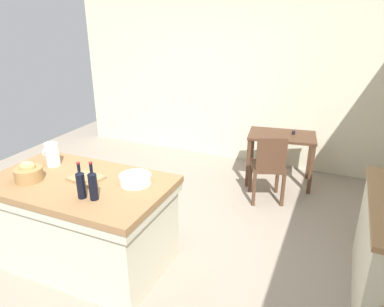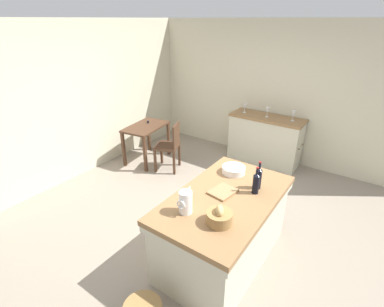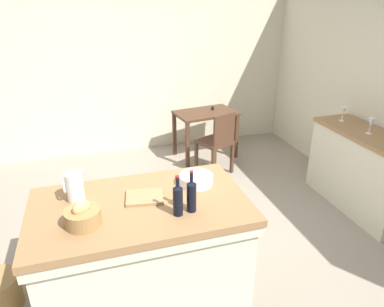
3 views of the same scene
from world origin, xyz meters
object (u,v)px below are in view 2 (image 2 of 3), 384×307
object	(u,v)px
wine_bottle_dark	(258,178)
wine_glass_middle	(245,106)
wash_bowl	(234,170)
bread_basket	(219,217)
side_cabinet	(265,139)
pitcher	(186,202)
wooden_chair	(170,145)
wine_bottle_amber	(256,183)
cutting_board	(223,192)
wine_glass_far_left	(294,114)
writing_desk	(146,131)
wine_glass_left	(267,110)
island_table	(224,226)

from	to	relation	value
wine_bottle_dark	wine_glass_middle	bearing A→B (deg)	28.68
wash_bowl	bread_basket	size ratio (longest dim) A/B	1.15
side_cabinet	pitcher	distance (m)	3.19
wooden_chair	wine_bottle_amber	bearing A→B (deg)	-117.88
wine_bottle_dark	wine_bottle_amber	size ratio (longest dim) A/B	1.04
cutting_board	wine_glass_far_left	distance (m)	2.65
writing_desk	wine_bottle_amber	xyz separation A→B (m)	(-1.15, -2.73, 0.39)
side_cabinet	wine_glass_left	bearing A→B (deg)	163.11
wine_glass_middle	side_cabinet	bearing A→B (deg)	-88.42
side_cabinet	wooden_chair	world-z (taller)	side_cabinet
bread_basket	wooden_chair	bearing A→B (deg)	48.98
writing_desk	wash_bowl	bearing A→B (deg)	-110.87
wine_glass_far_left	wine_glass_left	bearing A→B (deg)	95.85
wash_bowl	wine_glass_left	xyz separation A→B (m)	(2.13, 0.42, 0.15)
cutting_board	wine_glass_middle	bearing A→B (deg)	20.79
wooden_chair	wash_bowl	size ratio (longest dim) A/B	3.21
bread_basket	wine_glass_far_left	world-z (taller)	wine_glass_far_left
wine_glass_middle	island_table	bearing A→B (deg)	-158.42
island_table	bread_basket	bearing A→B (deg)	-158.99
side_cabinet	wine_glass_far_left	size ratio (longest dim) A/B	7.49
writing_desk	wine_glass_middle	distance (m)	1.97
wine_bottle_amber	wine_glass_far_left	xyz separation A→B (m)	(2.45, 0.35, 0.06)
wash_bowl	wine_glass_middle	bearing A→B (deg)	22.29
side_cabinet	wine_glass_far_left	world-z (taller)	wine_glass_far_left
wooden_chair	wine_bottle_amber	distance (m)	2.44
side_cabinet	wine_bottle_amber	bearing A→B (deg)	-161.45
island_table	side_cabinet	distance (m)	2.72
wooden_chair	bread_basket	bearing A→B (deg)	-131.02
side_cabinet	wine_bottle_amber	distance (m)	2.60
side_cabinet	pitcher	world-z (taller)	pitcher
wine_bottle_dark	wash_bowl	bearing A→B (deg)	67.66
cutting_board	wine_glass_left	world-z (taller)	wine_glass_left
bread_basket	wine_glass_middle	distance (m)	3.29
wine_bottle_amber	wash_bowl	bearing A→B (deg)	56.53
wine_bottle_dark	wine_bottle_amber	world-z (taller)	wine_bottle_dark
pitcher	wooden_chair	bearing A→B (deg)	42.85
wooden_chair	wine_bottle_dark	world-z (taller)	wine_bottle_dark
wooden_chair	cutting_board	xyz separation A→B (m)	(-1.31, -1.82, 0.38)
wash_bowl	bread_basket	bearing A→B (deg)	-160.36
wine_bottle_amber	wine_glass_middle	bearing A→B (deg)	27.95
writing_desk	cutting_board	bearing A→B (deg)	-118.90
pitcher	wine_glass_middle	xyz separation A→B (m)	(3.11, 0.86, 0.06)
island_table	wine_bottle_dark	xyz separation A→B (m)	(0.35, -0.21, 0.53)
island_table	wine_glass_far_left	bearing A→B (deg)	2.65
wooden_chair	wine_glass_left	size ratio (longest dim) A/B	5.02
island_table	pitcher	xyz separation A→B (m)	(-0.46, 0.19, 0.52)
side_cabinet	wine_glass_far_left	distance (m)	0.75
writing_desk	wine_glass_far_left	bearing A→B (deg)	-61.46
bread_basket	cutting_board	world-z (taller)	bread_basket
wooden_chair	wine_glass_middle	size ratio (longest dim) A/B	5.25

